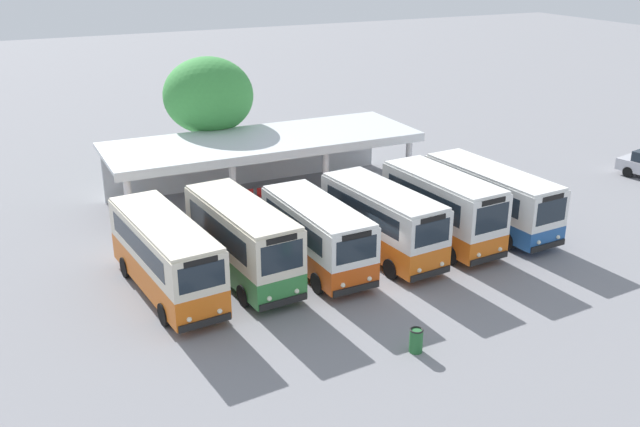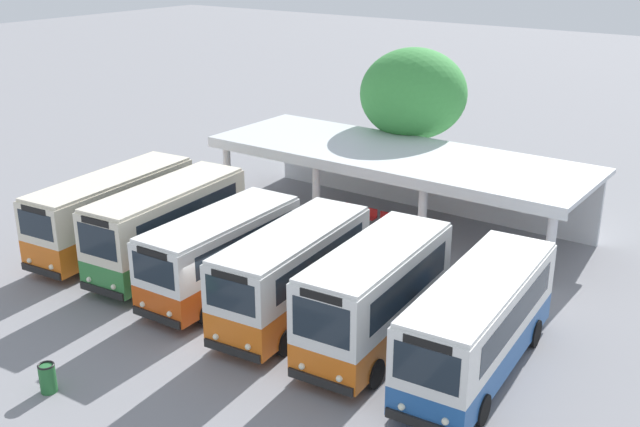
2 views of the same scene
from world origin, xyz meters
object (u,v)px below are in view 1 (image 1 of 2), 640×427
city_bus_second_in_row (242,239)px  waiting_chair_middle_seat (262,194)px  city_bus_middle_cream (317,233)px  city_bus_fourth_amber (382,219)px  city_bus_fifth_blue (442,206)px  waiting_chair_end_by_column (240,197)px  waiting_chair_fifth_seat (283,191)px  city_bus_nearest_orange (165,254)px  waiting_chair_fourth_seat (273,193)px  waiting_chair_second_from_end (250,195)px  city_bus_far_end_green (491,196)px  litter_bin_apron (416,340)px

city_bus_second_in_row → waiting_chair_middle_seat: bearing=64.0°
city_bus_middle_cream → city_bus_fourth_amber: city_bus_fourth_amber is taller
city_bus_fifth_blue → waiting_chair_end_by_column: 11.40m
city_bus_second_in_row → waiting_chair_fifth_seat: bearing=57.4°
city_bus_nearest_orange → waiting_chair_fourth_seat: size_ratio=9.37×
waiting_chair_middle_seat → waiting_chair_fourth_seat: size_ratio=1.00×
city_bus_nearest_orange → waiting_chair_fifth_seat: bearing=44.2°
city_bus_middle_cream → city_bus_second_in_row: bearing=171.5°
city_bus_second_in_row → waiting_chair_end_by_column: (2.84, 8.44, -1.34)m
city_bus_second_in_row → city_bus_middle_cream: (3.27, -0.49, -0.17)m
city_bus_nearest_orange → city_bus_second_in_row: (3.27, -0.03, 0.08)m
city_bus_nearest_orange → waiting_chair_second_from_end: size_ratio=9.37×
city_bus_fourth_amber → waiting_chair_end_by_column: bearing=112.5°
city_bus_fourth_amber → waiting_chair_middle_seat: bearing=105.1°
waiting_chair_end_by_column → waiting_chair_middle_seat: bearing=0.2°
city_bus_fourth_amber → waiting_chair_end_by_column: size_ratio=8.47×
city_bus_fifth_blue → city_bus_far_end_green: (3.27, 0.52, -0.15)m
city_bus_fourth_amber → waiting_chair_middle_seat: (-2.41, 8.94, -1.26)m
city_bus_nearest_orange → litter_bin_apron: bearing=-50.5°
city_bus_nearest_orange → city_bus_far_end_green: 16.34m
waiting_chair_middle_seat → waiting_chair_fifth_seat: bearing=0.8°
waiting_chair_fourth_seat → waiting_chair_second_from_end: bearing=176.3°
waiting_chair_end_by_column → waiting_chair_second_from_end: (0.64, 0.05, 0.00)m
city_bus_second_in_row → litter_bin_apron: 8.98m
city_bus_far_end_green → waiting_chair_fifth_seat: (-7.67, 8.43, -1.20)m
waiting_chair_fourth_seat → city_bus_second_in_row: bearing=-119.6°
city_bus_nearest_orange → city_bus_fifth_blue: city_bus_fifth_blue is taller
waiting_chair_second_from_end → waiting_chair_fifth_seat: (1.93, -0.02, 0.00)m
city_bus_far_end_green → waiting_chair_middle_seat: city_bus_far_end_green is taller
waiting_chair_end_by_column → city_bus_nearest_orange: bearing=-126.0°
city_bus_fifth_blue → litter_bin_apron: city_bus_fifth_blue is taller
city_bus_far_end_green → waiting_chair_end_by_column: bearing=140.6°
city_bus_far_end_green → litter_bin_apron: size_ratio=8.97×
waiting_chair_fifth_seat → litter_bin_apron: bearing=-96.6°
city_bus_far_end_green → waiting_chair_second_from_end: bearing=138.6°
city_bus_nearest_orange → waiting_chair_fourth_seat: (8.03, 8.37, -1.26)m
waiting_chair_fifth_seat → city_bus_nearest_orange: bearing=-135.8°
waiting_chair_end_by_column → waiting_chair_fourth_seat: bearing=-1.1°
city_bus_far_end_green → litter_bin_apron: bearing=-139.5°
city_bus_fifth_blue → waiting_chair_fifth_seat: (-4.40, 8.95, -1.36)m
city_bus_far_end_green → waiting_chair_fifth_seat: city_bus_far_end_green is taller
waiting_chair_middle_seat → waiting_chair_fifth_seat: same height
city_bus_fourth_amber → city_bus_far_end_green: size_ratio=0.90×
city_bus_fifth_blue → waiting_chair_end_by_column: size_ratio=8.05×
city_bus_second_in_row → city_bus_middle_cream: size_ratio=1.08×
waiting_chair_fifth_seat → waiting_chair_fourth_seat: bearing=-174.7°
city_bus_far_end_green → waiting_chair_middle_seat: bearing=136.8°
city_bus_nearest_orange → waiting_chair_fourth_seat: 11.67m
city_bus_second_in_row → city_bus_middle_cream: city_bus_second_in_row is taller
city_bus_fifth_blue → city_bus_far_end_green: bearing=9.0°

